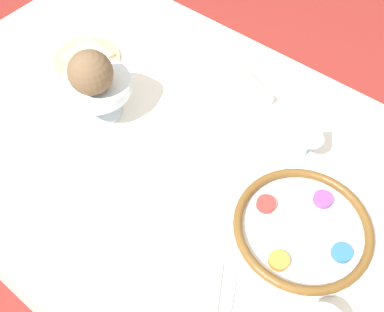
{
  "coord_description": "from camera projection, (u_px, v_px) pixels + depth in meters",
  "views": [
    {
      "loc": [
        -0.43,
        0.49,
        1.66
      ],
      "look_at": [
        -0.05,
        0.01,
        0.82
      ],
      "focal_mm": 42.0,
      "sensor_mm": 36.0,
      "label": 1
    }
  ],
  "objects": [
    {
      "name": "ground_plane",
      "position": [
        184.0,
        273.0,
        1.72
      ],
      "size": [
        8.0,
        8.0,
        0.0
      ],
      "primitive_type": "plane",
      "color": "maroon"
    },
    {
      "name": "dining_table",
      "position": [
        182.0,
        226.0,
        1.41
      ],
      "size": [
        1.52,
        0.92,
        0.78
      ],
      "color": "silver",
      "rests_on": "ground_plane"
    },
    {
      "name": "seder_plate",
      "position": [
        302.0,
        229.0,
        0.96
      ],
      "size": [
        0.3,
        0.3,
        0.03
      ],
      "color": "silver",
      "rests_on": "dining_table"
    },
    {
      "name": "wine_glass",
      "position": [
        312.0,
        129.0,
        1.0
      ],
      "size": [
        0.07,
        0.07,
        0.15
      ],
      "color": "silver",
      "rests_on": "dining_table"
    },
    {
      "name": "fruit_stand",
      "position": [
        97.0,
        88.0,
        1.1
      ],
      "size": [
        0.17,
        0.17,
        0.11
      ],
      "color": "silver",
      "rests_on": "dining_table"
    },
    {
      "name": "orange_fruit",
      "position": [
        94.0,
        71.0,
        1.04
      ],
      "size": [
        0.09,
        0.09,
        0.09
      ],
      "color": "orange",
      "rests_on": "fruit_stand"
    },
    {
      "name": "coconut",
      "position": [
        90.0,
        73.0,
        1.03
      ],
      "size": [
        0.11,
        0.11,
        0.11
      ],
      "color": "brown",
      "rests_on": "fruit_stand"
    },
    {
      "name": "bread_plate",
      "position": [
        87.0,
        58.0,
        1.28
      ],
      "size": [
        0.19,
        0.19,
        0.02
      ],
      "color": "tan",
      "rests_on": "dining_table"
    },
    {
      "name": "napkin_roll",
      "position": [
        247.0,
        82.0,
        1.2
      ],
      "size": [
        0.18,
        0.1,
        0.05
      ],
      "color": "white",
      "rests_on": "dining_table"
    },
    {
      "name": "fork_right",
      "position": [
        213.0,
        303.0,
        0.87
      ],
      "size": [
        0.1,
        0.15,
        0.01
      ],
      "color": "silver",
      "rests_on": "dining_table"
    }
  ]
}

